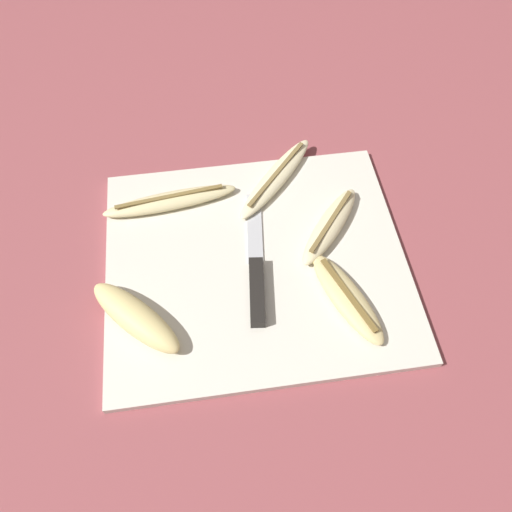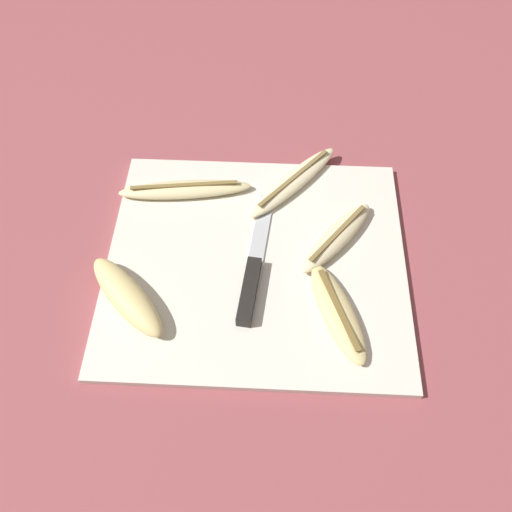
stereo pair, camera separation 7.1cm
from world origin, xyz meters
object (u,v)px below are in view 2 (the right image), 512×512
at_px(banana_golden_short, 127,296).
at_px(knife, 252,278).
at_px(banana_spotted_left, 338,312).
at_px(banana_soft_right, 185,189).
at_px(banana_pale_long, 293,181).
at_px(banana_cream_curved, 337,237).

bearing_deg(banana_golden_short, knife, 13.67).
height_order(banana_golden_short, banana_spotted_left, banana_golden_short).
bearing_deg(banana_soft_right, banana_pale_long, 8.41).
relative_size(banana_cream_curved, banana_pale_long, 0.86).
relative_size(knife, banana_soft_right, 1.09).
relative_size(knife, banana_pale_long, 1.34).
xyz_separation_m(knife, banana_soft_right, (-0.11, 0.15, 0.00)).
distance_m(banana_spotted_left, banana_soft_right, 0.31).
xyz_separation_m(banana_golden_short, banana_pale_long, (0.22, 0.22, -0.01)).
xyz_separation_m(banana_cream_curved, banana_pale_long, (-0.06, 0.11, -0.00)).
height_order(knife, banana_cream_curved, banana_cream_curved).
bearing_deg(banana_pale_long, banana_soft_right, -171.59).
height_order(banana_golden_short, banana_pale_long, banana_golden_short).
bearing_deg(banana_spotted_left, knife, 157.55).
distance_m(knife, banana_soft_right, 0.19).
bearing_deg(banana_spotted_left, banana_pale_long, 104.87).
height_order(knife, banana_soft_right, banana_soft_right).
xyz_separation_m(banana_golden_short, banana_soft_right, (0.05, 0.19, -0.01)).
height_order(banana_cream_curved, banana_soft_right, banana_cream_curved).
xyz_separation_m(knife, banana_spotted_left, (0.12, -0.05, 0.00)).
distance_m(banana_cream_curved, banana_golden_short, 0.31).
relative_size(banana_spotted_left, banana_pale_long, 0.94).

